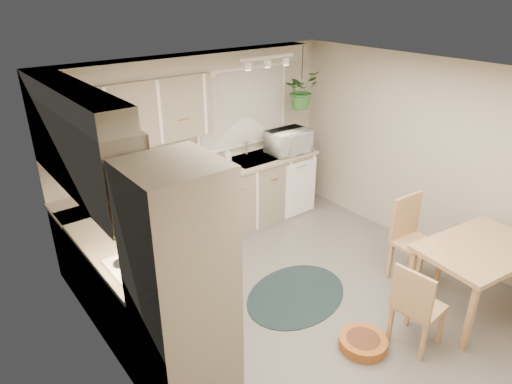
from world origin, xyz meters
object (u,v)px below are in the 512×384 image
Objects in this scene: braided_rug at (296,295)px; microwave at (288,139)px; dining_table at (474,279)px; chair_left at (419,304)px; chair_back at (418,242)px; pet_bed at (363,343)px.

microwave is (1.28, 1.62, 1.14)m from braided_rug.
dining_table is at bearing -45.14° from braided_rug.
microwave reaches higher than chair_left.
chair_left is 1.48× the size of microwave.
chair_back is 1.49m from braided_rug.
microwave is at bearing 51.68° from braided_rug.
microwave is (0.86, 2.84, 0.70)m from chair_left.
braided_rug is at bearing 87.88° from pet_bed.
chair_left reaches higher than dining_table.
chair_back is 0.79× the size of braided_rug.
microwave is at bearing 63.12° from pet_bed.
chair_left is at bearing 175.32° from dining_table.
chair_left is 1.05m from chair_back.
chair_back is at bearing -25.88° from braided_rug.
braided_rug is at bearing -127.33° from microwave.
chair_left is at bearing -105.96° from microwave.
pet_bed is (-0.45, 0.25, -0.39)m from chair_left.
braided_rug is (-0.41, 1.22, -0.44)m from chair_left.
braided_rug is (-1.28, 1.29, -0.38)m from dining_table.
chair_back is (-0.02, 0.68, 0.12)m from dining_table.
chair_back reaches higher than chair_left.
dining_table is 0.96× the size of braided_rug.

